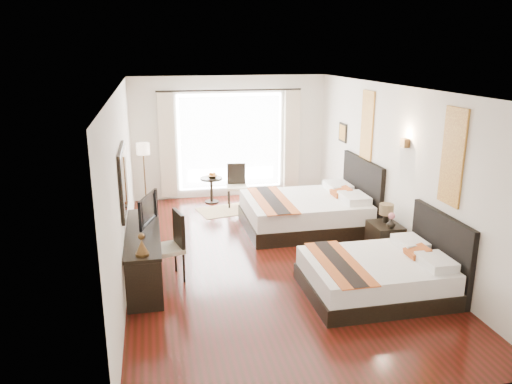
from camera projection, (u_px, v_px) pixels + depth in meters
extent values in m
cube|color=#331309|center=(266.00, 257.00, 8.41)|extent=(4.50, 7.50, 0.01)
cube|color=white|center=(267.00, 88.00, 7.64)|extent=(4.50, 7.50, 0.02)
cube|color=silver|center=(395.00, 169.00, 8.47)|extent=(0.01, 7.50, 2.80)
cube|color=silver|center=(123.00, 184.00, 7.57)|extent=(0.01, 7.50, 2.80)
cube|color=silver|center=(230.00, 137.00, 11.54)|extent=(4.50, 0.01, 2.80)
cube|color=silver|center=(362.00, 276.00, 4.50)|extent=(4.50, 0.01, 2.80)
cube|color=white|center=(230.00, 142.00, 11.55)|extent=(2.40, 0.02, 2.20)
cube|color=white|center=(231.00, 142.00, 11.50)|extent=(2.30, 0.02, 2.10)
cube|color=beige|center=(167.00, 146.00, 11.18)|extent=(0.35, 0.14, 2.35)
cube|color=beige|center=(292.00, 141.00, 11.76)|extent=(0.35, 0.14, 2.35)
cube|color=brown|center=(453.00, 157.00, 6.81)|extent=(0.03, 0.50, 1.35)
cube|color=brown|center=(367.00, 127.00, 9.45)|extent=(0.03, 0.50, 1.35)
cube|color=#4C351B|center=(405.00, 143.00, 7.99)|extent=(0.10, 0.14, 0.14)
cube|color=black|center=(123.00, 180.00, 7.17)|extent=(0.04, 1.25, 0.95)
cube|color=white|center=(125.00, 180.00, 7.18)|extent=(0.01, 1.12, 0.82)
cube|color=black|center=(373.00, 286.00, 7.11)|extent=(1.93, 1.51, 0.24)
cube|color=white|center=(375.00, 269.00, 7.04)|extent=(1.87, 1.47, 0.28)
cube|color=black|center=(440.00, 251.00, 7.19)|extent=(0.08, 1.51, 1.13)
cube|color=#AD451B|center=(339.00, 263.00, 6.89)|extent=(0.52, 1.57, 0.02)
cube|color=black|center=(304.00, 221.00, 9.71)|extent=(2.27, 1.77, 0.28)
cube|color=white|center=(304.00, 206.00, 9.62)|extent=(2.21, 1.73, 0.33)
cube|color=black|center=(362.00, 192.00, 9.80)|extent=(0.08, 1.77, 1.33)
cube|color=#AD451B|center=(272.00, 200.00, 9.45)|extent=(0.61, 1.83, 0.02)
cube|color=black|center=(385.00, 240.00, 8.40)|extent=(0.47, 0.58, 0.56)
cylinder|color=black|center=(386.00, 220.00, 8.40)|extent=(0.10, 0.10, 0.20)
cylinder|color=#463621|center=(386.00, 209.00, 8.34)|extent=(0.24, 0.24, 0.18)
imported|color=black|center=(391.00, 227.00, 8.14)|extent=(0.17, 0.17, 0.15)
cube|color=black|center=(144.00, 254.00, 7.54)|extent=(0.50, 2.20, 0.76)
imported|color=black|center=(143.00, 209.00, 7.73)|extent=(0.36, 0.79, 0.46)
cube|color=beige|center=(166.00, 249.00, 7.46)|extent=(0.59, 0.59, 0.06)
cube|color=black|center=(179.00, 229.00, 7.47)|extent=(0.16, 0.45, 0.54)
cylinder|color=black|center=(147.00, 205.00, 11.17)|extent=(0.21, 0.21, 0.03)
cylinder|color=#4C351B|center=(145.00, 178.00, 11.00)|extent=(0.03, 0.03, 1.20)
cylinder|color=#FFE5C7|center=(143.00, 149.00, 10.81)|extent=(0.28, 0.28, 0.25)
cylinder|color=black|center=(211.00, 190.00, 11.30)|extent=(0.50, 0.50, 0.58)
imported|color=#49291A|center=(213.00, 177.00, 11.19)|extent=(0.29, 0.29, 0.06)
cube|color=beige|center=(237.00, 187.00, 11.01)|extent=(0.48, 0.48, 0.06)
cube|color=black|center=(236.00, 174.00, 11.12)|extent=(0.41, 0.09, 0.48)
cube|color=tan|center=(227.00, 210.00, 10.80)|extent=(1.32, 1.03, 0.01)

